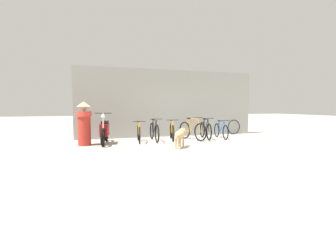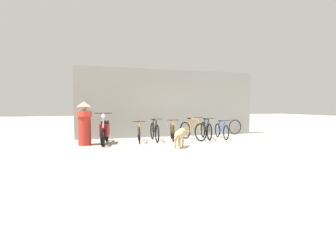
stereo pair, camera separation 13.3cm
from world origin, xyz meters
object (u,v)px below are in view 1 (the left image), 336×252
Objects in this scene: bicycle_4 at (205,130)px; motorcycle at (105,131)px; stray_dog at (180,135)px; spare_tire_left at (234,127)px; bicycle_5 at (221,131)px; bicycle_2 at (172,132)px; bicycle_0 at (139,133)px; bicycle_3 at (192,131)px; bicycle_1 at (154,132)px; person_in_robes at (84,123)px.

motorcycle reaches higher than bicycle_4.
stray_dog is 1.23× the size of spare_tire_left.
bicycle_5 is 3.15m from stray_dog.
stray_dog is at bearing 3.33° from bicycle_2.
bicycle_5 is at bearing 99.83° from bicycle_0.
spare_tire_left is (2.80, 1.29, -0.02)m from bicycle_3.
motorcycle reaches higher than stray_dog.
stray_dog is (0.37, -1.88, 0.06)m from bicycle_1.
bicycle_1 is 2.95m from bicycle_5.
bicycle_1 reaches higher than bicycle_5.
bicycle_4 is at bearing -84.49° from bicycle_5.
bicycle_1 is 1.08× the size of bicycle_5.
bicycle_1 is at bearing 107.23° from bicycle_0.
bicycle_3 is 1.40m from bicycle_5.
stray_dog is at bearing 15.77° from bicycle_1.
motorcycle is 6.42m from spare_tire_left.
bicycle_5 is 0.86× the size of motorcycle.
person_in_robes reaches higher than motorcycle.
bicycle_5 is at bearing 102.37° from bicycle_2.
bicycle_2 reaches higher than stray_dog.
motorcycle is 1.25× the size of person_in_robes.
bicycle_0 is at bearing -77.54° from bicycle_4.
bicycle_4 is 0.71m from bicycle_5.
bicycle_5 is at bearing 101.83° from motorcycle.
bicycle_1 is at bearing -79.38° from bicycle_4.
spare_tire_left is at bearing -171.68° from person_in_robes.
stray_dog is at bearing -34.12° from bicycle_4.
spare_tire_left is at bearing 112.20° from motorcycle.
bicycle_5 is (2.95, -0.07, -0.04)m from bicycle_1.
bicycle_4 is 1.92× the size of stray_dog.
bicycle_0 reaches higher than stray_dog.
bicycle_4 is 4.91m from person_in_robes.
bicycle_1 is 1.15× the size of person_in_robes.
spare_tire_left is (6.99, 1.43, -0.44)m from person_in_robes.
motorcycle is (-1.93, -0.16, 0.09)m from bicycle_1.
bicycle_3 reaches higher than stray_dog.
spare_tire_left is at bearing 109.02° from bicycle_1.
bicycle_3 is 4.22m from person_in_robes.
bicycle_1 is 1.05× the size of bicycle_3.
bicycle_2 is at bearing 104.61° from motorcycle.
spare_tire_left is (3.99, 2.99, -0.07)m from stray_dog.
motorcycle is (-4.88, -0.09, 0.13)m from bicycle_5.
spare_tire_left is at bearing 113.03° from bicycle_0.
bicycle_4 is 2.40m from spare_tire_left.
person_in_robes reaches higher than bicycle_3.
motorcycle is at bearing 90.36° from stray_dog.
bicycle_2 is 1.94m from stray_dog.
bicycle_1 reaches higher than bicycle_4.
bicycle_0 is 2.06m from stray_dog.
bicycle_2 is 2.69m from motorcycle.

